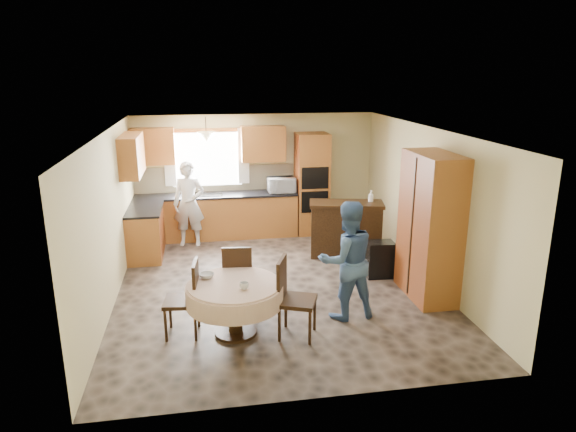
# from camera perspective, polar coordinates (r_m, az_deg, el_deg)

# --- Properties ---
(floor) EXTENTS (5.00, 6.00, 0.01)m
(floor) POSITION_cam_1_polar(r_m,az_deg,el_deg) (8.40, -1.24, -7.74)
(floor) COLOR brown
(floor) RESTS_ON ground
(ceiling) EXTENTS (5.00, 6.00, 0.01)m
(ceiling) POSITION_cam_1_polar(r_m,az_deg,el_deg) (7.74, -1.35, 9.45)
(ceiling) COLOR white
(ceiling) RESTS_ON wall_back
(wall_back) EXTENTS (5.00, 0.02, 2.50)m
(wall_back) POSITION_cam_1_polar(r_m,az_deg,el_deg) (10.88, -3.63, 4.68)
(wall_back) COLOR #C5B87E
(wall_back) RESTS_ON floor
(wall_front) EXTENTS (5.00, 0.02, 2.50)m
(wall_front) POSITION_cam_1_polar(r_m,az_deg,el_deg) (5.20, 3.64, -8.26)
(wall_front) COLOR #C5B87E
(wall_front) RESTS_ON floor
(wall_left) EXTENTS (0.02, 6.00, 2.50)m
(wall_left) POSITION_cam_1_polar(r_m,az_deg,el_deg) (8.02, -19.25, -0.33)
(wall_left) COLOR #C5B87E
(wall_left) RESTS_ON floor
(wall_right) EXTENTS (0.02, 6.00, 2.50)m
(wall_right) POSITION_cam_1_polar(r_m,az_deg,el_deg) (8.69, 15.24, 1.23)
(wall_right) COLOR #C5B87E
(wall_right) RESTS_ON floor
(window) EXTENTS (1.40, 0.03, 1.10)m
(window) POSITION_cam_1_polar(r_m,az_deg,el_deg) (10.74, -8.99, 6.26)
(window) COLOR white
(window) RESTS_ON wall_back
(curtain_left) EXTENTS (0.22, 0.02, 1.15)m
(curtain_left) POSITION_cam_1_polar(r_m,az_deg,el_deg) (10.70, -13.04, 6.28)
(curtain_left) COLOR white
(curtain_left) RESTS_ON wall_back
(curtain_right) EXTENTS (0.22, 0.02, 1.15)m
(curtain_right) POSITION_cam_1_polar(r_m,az_deg,el_deg) (10.71, -4.96, 6.65)
(curtain_right) COLOR white
(curtain_right) RESTS_ON wall_back
(base_cab_back) EXTENTS (3.30, 0.60, 0.88)m
(base_cab_back) POSITION_cam_1_polar(r_m,az_deg,el_deg) (10.72, -7.90, -0.07)
(base_cab_back) COLOR #CA8235
(base_cab_back) RESTS_ON floor
(counter_back) EXTENTS (3.30, 0.64, 0.04)m
(counter_back) POSITION_cam_1_polar(r_m,az_deg,el_deg) (10.61, -7.99, 2.32)
(counter_back) COLOR black
(counter_back) RESTS_ON base_cab_back
(base_cab_left) EXTENTS (0.60, 1.20, 0.88)m
(base_cab_left) POSITION_cam_1_polar(r_m,az_deg,el_deg) (9.92, -15.52, -1.85)
(base_cab_left) COLOR #CA8235
(base_cab_left) RESTS_ON floor
(counter_left) EXTENTS (0.64, 1.20, 0.04)m
(counter_left) POSITION_cam_1_polar(r_m,az_deg,el_deg) (9.79, -15.72, 0.71)
(counter_left) COLOR black
(counter_left) RESTS_ON base_cab_left
(backsplash) EXTENTS (3.30, 0.02, 0.55)m
(backsplash) POSITION_cam_1_polar(r_m,az_deg,el_deg) (10.83, -8.10, 4.12)
(backsplash) COLOR beige
(backsplash) RESTS_ON wall_back
(wall_cab_left) EXTENTS (0.85, 0.33, 0.72)m
(wall_cab_left) POSITION_cam_1_polar(r_m,az_deg,el_deg) (10.59, -14.79, 7.49)
(wall_cab_left) COLOR #B3632C
(wall_cab_left) RESTS_ON wall_back
(wall_cab_right) EXTENTS (0.90, 0.33, 0.72)m
(wall_cab_right) POSITION_cam_1_polar(r_m,az_deg,el_deg) (10.62, -2.78, 8.03)
(wall_cab_right) COLOR #B3632C
(wall_cab_right) RESTS_ON wall_back
(wall_cab_side) EXTENTS (0.33, 1.20, 0.72)m
(wall_cab_side) POSITION_cam_1_polar(r_m,az_deg,el_deg) (9.60, -16.98, 6.49)
(wall_cab_side) COLOR #B3632C
(wall_cab_side) RESTS_ON wall_left
(oven_tower) EXTENTS (0.66, 0.62, 2.12)m
(oven_tower) POSITION_cam_1_polar(r_m,az_deg,el_deg) (10.80, 2.66, 3.58)
(oven_tower) COLOR #CA8235
(oven_tower) RESTS_ON floor
(oven_upper) EXTENTS (0.56, 0.01, 0.45)m
(oven_upper) POSITION_cam_1_polar(r_m,az_deg,el_deg) (10.46, 3.04, 4.23)
(oven_upper) COLOR black
(oven_upper) RESTS_ON oven_tower
(oven_lower) EXTENTS (0.56, 0.01, 0.45)m
(oven_lower) POSITION_cam_1_polar(r_m,az_deg,el_deg) (10.57, 3.00, 1.57)
(oven_lower) COLOR black
(oven_lower) RESTS_ON oven_tower
(pendant) EXTENTS (0.36, 0.36, 0.18)m
(pendant) POSITION_cam_1_polar(r_m,az_deg,el_deg) (10.19, -9.07, 8.70)
(pendant) COLOR beige
(pendant) RESTS_ON ceiling
(sideboard) EXTENTS (1.44, 0.83, 0.96)m
(sideboard) POSITION_cam_1_polar(r_m,az_deg,el_deg) (9.63, 6.42, -1.62)
(sideboard) COLOR #321F0D
(sideboard) RESTS_ON floor
(space_heater) EXTENTS (0.46, 0.34, 0.61)m
(space_heater) POSITION_cam_1_polar(r_m,az_deg,el_deg) (8.78, 10.17, -4.76)
(space_heater) COLOR black
(space_heater) RESTS_ON floor
(cupboard) EXTENTS (0.58, 1.16, 2.22)m
(cupboard) POSITION_cam_1_polar(r_m,az_deg,el_deg) (7.97, 15.53, -1.17)
(cupboard) COLOR #CA8235
(cupboard) RESTS_ON floor
(dining_table) EXTENTS (1.27, 1.27, 0.72)m
(dining_table) POSITION_cam_1_polar(r_m,az_deg,el_deg) (6.78, -5.94, -8.68)
(dining_table) COLOR #321F0D
(dining_table) RESTS_ON floor
(chair_left) EXTENTS (0.48, 0.48, 1.02)m
(chair_left) POSITION_cam_1_polar(r_m,az_deg,el_deg) (6.86, -11.10, -8.59)
(chair_left) COLOR #321F0D
(chair_left) RESTS_ON floor
(chair_back) EXTENTS (0.48, 0.48, 1.01)m
(chair_back) POSITION_cam_1_polar(r_m,az_deg,el_deg) (7.41, -5.61, -6.50)
(chair_back) COLOR #321F0D
(chair_back) RESTS_ON floor
(chair_right) EXTENTS (0.60, 0.60, 1.07)m
(chair_right) POSITION_cam_1_polar(r_m,az_deg,el_deg) (6.70, 0.32, -8.64)
(chair_right) COLOR #321F0D
(chair_right) RESTS_ON floor
(framed_picture) EXTENTS (0.06, 0.63, 0.52)m
(framed_picture) POSITION_cam_1_polar(r_m,az_deg,el_deg) (9.03, 13.94, 3.60)
(framed_picture) COLOR gold
(framed_picture) RESTS_ON wall_right
(microwave) EXTENTS (0.57, 0.39, 0.31)m
(microwave) POSITION_cam_1_polar(r_m,az_deg,el_deg) (10.64, -0.75, 3.48)
(microwave) COLOR silver
(microwave) RESTS_ON counter_back
(person_sink) EXTENTS (0.67, 0.49, 1.68)m
(person_sink) POSITION_cam_1_polar(r_m,az_deg,el_deg) (10.23, -10.95, 1.33)
(person_sink) COLOR silver
(person_sink) RESTS_ON floor
(person_dining) EXTENTS (0.89, 0.73, 1.69)m
(person_dining) POSITION_cam_1_polar(r_m,az_deg,el_deg) (7.15, 6.55, -4.91)
(person_dining) COLOR #3E5C88
(person_dining) RESTS_ON floor
(bowl_sideboard) EXTENTS (0.27, 0.27, 0.05)m
(bowl_sideboard) POSITION_cam_1_polar(r_m,az_deg,el_deg) (9.43, 5.31, 1.25)
(bowl_sideboard) COLOR #B2B2B2
(bowl_sideboard) RESTS_ON sideboard
(bottle_sideboard) EXTENTS (0.13, 0.13, 0.27)m
(bottle_sideboard) POSITION_cam_1_polar(r_m,az_deg,el_deg) (9.60, 9.19, 2.04)
(bottle_sideboard) COLOR silver
(bottle_sideboard) RESTS_ON sideboard
(cup_table) EXTENTS (0.15, 0.15, 0.09)m
(cup_table) POSITION_cam_1_polar(r_m,az_deg,el_deg) (6.51, -4.89, -7.76)
(cup_table) COLOR #B2B2B2
(cup_table) RESTS_ON dining_table
(bowl_table) EXTENTS (0.21, 0.21, 0.06)m
(bowl_table) POSITION_cam_1_polar(r_m,az_deg,el_deg) (6.92, -9.04, -6.56)
(bowl_table) COLOR #B2B2B2
(bowl_table) RESTS_ON dining_table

